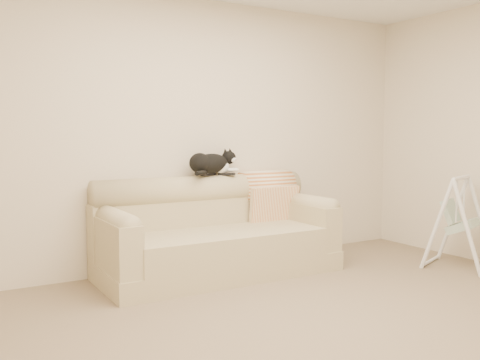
# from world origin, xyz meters

# --- Properties ---
(ground_plane) EXTENTS (5.00, 5.00, 0.00)m
(ground_plane) POSITION_xyz_m (0.00, 0.00, 0.00)
(ground_plane) COLOR #73624F
(ground_plane) RESTS_ON ground
(room_shell) EXTENTS (5.04, 4.04, 2.60)m
(room_shell) POSITION_xyz_m (0.00, 0.00, 1.53)
(room_shell) COLOR beige
(room_shell) RESTS_ON ground
(sofa) EXTENTS (2.20, 0.93, 0.90)m
(sofa) POSITION_xyz_m (-0.03, 1.62, 0.35)
(sofa) COLOR tan
(sofa) RESTS_ON ground
(remote_a) EXTENTS (0.18, 0.12, 0.03)m
(remote_a) POSITION_xyz_m (0.02, 1.85, 0.91)
(remote_a) COLOR black
(remote_a) RESTS_ON sofa
(remote_b) EXTENTS (0.16, 0.14, 0.02)m
(remote_b) POSITION_xyz_m (0.21, 1.83, 0.91)
(remote_b) COLOR black
(remote_b) RESTS_ON sofa
(tuxedo_cat) EXTENTS (0.61, 0.43, 0.25)m
(tuxedo_cat) POSITION_xyz_m (0.05, 1.84, 1.02)
(tuxedo_cat) COLOR black
(tuxedo_cat) RESTS_ON sofa
(throw_blanket) EXTENTS (0.56, 0.38, 0.58)m
(throw_blanket) POSITION_xyz_m (0.69, 1.84, 0.72)
(throw_blanket) COLOR #C4682A
(throw_blanket) RESTS_ON sofa
(baby_swing) EXTENTS (0.72, 0.74, 0.90)m
(baby_swing) POSITION_xyz_m (2.10, 0.60, 0.45)
(baby_swing) COLOR white
(baby_swing) RESTS_ON ground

